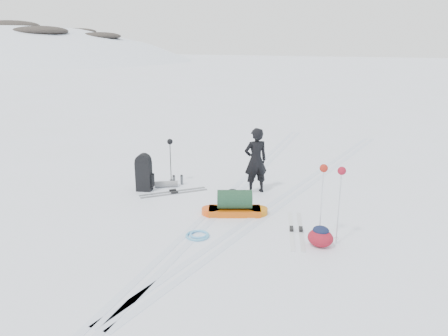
# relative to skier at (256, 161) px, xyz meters

# --- Properties ---
(ground) EXTENTS (200.00, 200.00, 0.00)m
(ground) POSITION_rel_skier_xyz_m (-0.41, -1.16, -0.84)
(ground) COLOR silver
(ground) RESTS_ON ground
(ski_tracks) EXTENTS (3.38, 17.97, 0.01)m
(ski_tracks) POSITION_rel_skier_xyz_m (0.20, -0.29, -0.83)
(ski_tracks) COLOR silver
(ski_tracks) RESTS_ON ground
(skier) EXTENTS (0.72, 0.71, 1.67)m
(skier) POSITION_rel_skier_xyz_m (0.00, 0.00, 0.00)
(skier) COLOR black
(skier) RESTS_ON ground
(pulk_sled) EXTENTS (1.52, 0.98, 0.57)m
(pulk_sled) POSITION_rel_skier_xyz_m (0.09, -1.58, -0.62)
(pulk_sled) COLOR #C84F0B
(pulk_sled) RESTS_ON ground
(expedition_rucksack) EXTENTS (0.90, 0.87, 0.97)m
(expedition_rucksack) POSITION_rel_skier_xyz_m (-2.61, -0.98, -0.39)
(expedition_rucksack) COLOR black
(expedition_rucksack) RESTS_ON ground
(ski_poles_black) EXTENTS (0.15, 0.16, 1.24)m
(ski_poles_black) POSITION_rel_skier_xyz_m (-2.32, -0.27, 0.18)
(ski_poles_black) COLOR black
(ski_poles_black) RESTS_ON ground
(ski_poles_silver) EXTENTS (0.49, 0.19, 1.54)m
(ski_poles_silver) POSITION_rel_skier_xyz_m (2.27, -2.13, 0.45)
(ski_poles_silver) COLOR silver
(ski_poles_silver) RESTS_ON ground
(touring_skis_grey) EXTENTS (1.39, 1.43, 0.06)m
(touring_skis_grey) POSITION_rel_skier_xyz_m (-1.88, -0.90, -0.82)
(touring_skis_grey) COLOR gray
(touring_skis_grey) RESTS_ON ground
(touring_skis_white) EXTENTS (0.83, 1.89, 0.07)m
(touring_skis_white) POSITION_rel_skier_xyz_m (1.58, -1.89, -0.82)
(touring_skis_white) COLOR silver
(touring_skis_white) RESTS_ON ground
(rope_coil) EXTENTS (0.60, 0.60, 0.06)m
(rope_coil) POSITION_rel_skier_xyz_m (-0.13, -2.94, -0.81)
(rope_coil) COLOR #54A5CD
(rope_coil) RESTS_ON ground
(small_daypack) EXTENTS (0.59, 0.54, 0.41)m
(small_daypack) POSITION_rel_skier_xyz_m (2.18, -2.39, -0.64)
(small_daypack) COLOR maroon
(small_daypack) RESTS_ON ground
(thermos_pair) EXTENTS (0.22, 0.25, 0.29)m
(thermos_pair) POSITION_rel_skier_xyz_m (-2.09, -0.32, -0.70)
(thermos_pair) COLOR #5B5F63
(thermos_pair) RESTS_ON ground
(stuff_sack) EXTENTS (0.36, 0.29, 0.21)m
(stuff_sack) POSITION_rel_skier_xyz_m (-0.37, -0.59, -0.73)
(stuff_sack) COLOR black
(stuff_sack) RESTS_ON ground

